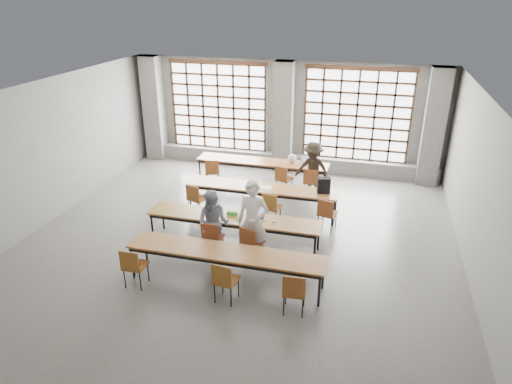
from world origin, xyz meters
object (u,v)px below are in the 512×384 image
Objects in this scene: desk_row_a at (262,163)px; desk_row_c at (233,219)px; desk_row_b at (262,189)px; student_female at (213,224)px; chair_mid_centre at (271,205)px; chair_back_mid at (283,177)px; phone at (240,219)px; chair_back_left at (212,170)px; chair_front_left at (212,236)px; plastic_bag at (292,159)px; chair_near_right at (294,289)px; chair_near_mid at (224,278)px; red_pouch at (135,263)px; chair_front_right at (250,241)px; mouse at (274,221)px; student_male at (253,222)px; desk_row_d at (225,254)px; laptop_back at (307,162)px; green_box at (232,213)px; laptop_front at (257,215)px; backpack at (324,185)px; chair_near_left at (133,264)px; chair_back_right at (311,180)px; student_back at (313,170)px; chair_mid_right at (327,212)px; chair_mid_left at (196,196)px.

desk_row_a is 3.76m from desk_row_c.
student_female is at bearing -102.04° from desk_row_b.
desk_row_c is 4.55× the size of chair_mid_centre.
chair_back_mid is 6.77× the size of phone.
chair_front_left is (1.36, -3.76, 0.00)m from chair_back_left.
plastic_bag is (0.92, 4.30, 0.11)m from student_female.
desk_row_c is at bearing 130.75° from chair_near_right.
chair_near_mid is 1.89m from red_pouch.
chair_front_right is (0.88, 0.00, 0.00)m from chair_front_left.
student_male is at bearing -126.10° from mouse.
desk_row_d is at bearing -88.34° from desk_row_b.
laptop_back reaches higher than green_box.
chair_near_mid reaches higher than desk_row_b.
desk_row_b is at bearing 83.83° from desk_row_c.
student_male is 4.53× the size of laptop_front.
desk_row_b is at bearing 166.70° from backpack.
student_male is at bearing 127.06° from chair_near_right.
chair_front_right and chair_near_left have the same top height.
backpack is at bearing -58.37° from plastic_bag.
student_male is 14.45× the size of phone.
chair_back_right is 0.30m from student_back.
student_female reaches higher than laptop_back.
chair_near_right is 6.02m from plastic_bag.
chair_mid_centre and chair_mid_right have the same top height.
student_male reaches higher than phone.
chair_near_left reaches higher than desk_row_b.
chair_mid_right is 3.31m from chair_near_right.
chair_back_left is 5.14m from red_pouch.
backpack reaches higher than chair_near_left.
desk_row_b and desk_row_d have the same top height.
chair_mid_left is 3.52× the size of green_box.
chair_back_left is at bearing 113.01° from desk_row_d.
laptop_front reaches higher than chair_front_right.
chair_near_right is (1.22, -1.46, 0.00)m from chair_front_right.
student_female is at bearing 142.87° from chair_near_right.
desk_row_d is 1.59m from mouse.
red_pouch is at bearing 90.60° from chair_near_left.
student_back reaches higher than mouse.
chair_back_mid is 3.03m from laptop_front.
chair_back_left and chair_back_right have the same top height.
laptop_back is 2.04× the size of red_pouch.
desk_row_d is 4.55× the size of chair_near_left.
green_box reaches higher than desk_row_d.
green_box is 0.62× the size of backpack.
chair_front_left is 3.30m from backpack.
desk_row_d is (0.29, -1.46, 0.00)m from desk_row_c.
chair_near_right is at bearing -49.25° from desk_row_c.
desk_row_b is 2.61× the size of student_female.
chair_mid_left is 3.23m from red_pouch.
desk_row_d is 1.59m from laptop_front.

